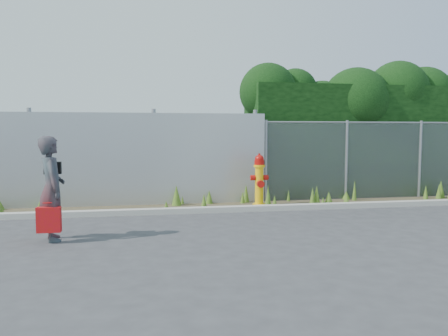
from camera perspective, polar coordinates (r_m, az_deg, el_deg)
name	(u,v)px	position (r m, az deg, el deg)	size (l,w,h in m)	color
ground	(254,229)	(7.92, 3.98, -8.01)	(80.00, 80.00, 0.00)	#3B3B3E
curb	(234,209)	(9.63, 1.34, -5.37)	(16.00, 0.22, 0.12)	#AFA99E
weed_strip	(235,201)	(10.26, 1.50, -4.37)	(16.00, 1.22, 0.53)	#4B3F2A
corrugated_fence	(87,160)	(10.60, -17.48, 1.01)	(8.50, 0.21, 2.30)	#A5A8AC
chainlink_fence	(384,160)	(12.18, 20.14, 1.04)	(6.50, 0.07, 2.05)	gray
hedge	(372,120)	(13.17, 18.77, 5.91)	(7.60, 2.08, 3.77)	black
fire_hydrant	(259,181)	(10.25, 4.64, -1.69)	(0.42, 0.37, 1.25)	yellow
woman	(52,189)	(7.51, -21.58, -2.51)	(0.61, 0.40, 1.68)	#0E565D
red_tote_bag	(49,220)	(7.37, -21.90, -6.28)	(0.36, 0.13, 0.47)	red
black_shoulder_bag	(53,168)	(7.63, -21.48, 0.01)	(0.26, 0.11, 0.20)	black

